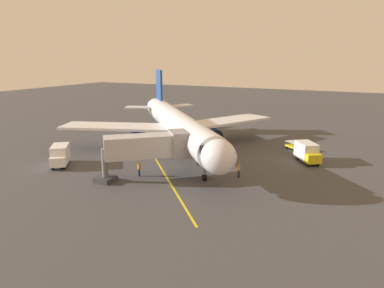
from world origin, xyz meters
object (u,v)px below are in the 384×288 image
(ground_crew_wing_walker, at_px, (198,159))
(ground_crew_marshaller, at_px, (239,170))
(airplane, at_px, (178,125))
(box_truck_rear_apron, at_px, (60,155))
(baggage_cart_portside, at_px, (294,146))
(ground_crew_loader, at_px, (139,169))
(jet_bridge, at_px, (154,146))
(baggage_cart_near_nose, at_px, (151,133))
(box_truck_starboard_side, at_px, (307,152))

(ground_crew_wing_walker, bearing_deg, ground_crew_marshaller, 160.60)
(airplane, height_order, box_truck_rear_apron, airplane)
(airplane, relative_size, baggage_cart_portside, 11.54)
(ground_crew_wing_walker, xyz_separation_m, ground_crew_loader, (4.32, 7.08, 0.00))
(jet_bridge, relative_size, ground_crew_marshaller, 5.74)
(baggage_cart_near_nose, distance_m, box_truck_starboard_side, 27.85)
(ground_crew_loader, height_order, box_truck_starboard_side, box_truck_starboard_side)
(airplane, bearing_deg, box_truck_starboard_side, -172.26)
(baggage_cart_near_nose, bearing_deg, box_truck_starboard_side, 171.48)
(airplane, distance_m, baggage_cart_near_nose, 11.70)
(airplane, relative_size, box_truck_rear_apron, 6.95)
(jet_bridge, height_order, ground_crew_loader, jet_bridge)
(box_truck_rear_apron, bearing_deg, ground_crew_wing_walker, -152.79)
(baggage_cart_near_nose, bearing_deg, baggage_cart_portside, -176.33)
(airplane, distance_m, box_truck_rear_apron, 17.04)
(ground_crew_marshaller, height_order, baggage_cart_portside, ground_crew_marshaller)
(airplane, xyz_separation_m, baggage_cart_portside, (-15.67, -8.22, -3.35))
(box_truck_rear_apron, bearing_deg, baggage_cart_near_nose, -92.79)
(box_truck_rear_apron, bearing_deg, box_truck_starboard_side, -150.63)
(jet_bridge, xyz_separation_m, box_truck_rear_apron, (13.55, 1.55, -2.38))
(ground_crew_wing_walker, bearing_deg, airplane, -41.88)
(ground_crew_marshaller, bearing_deg, baggage_cart_near_nose, -33.60)
(airplane, height_order, baggage_cart_portside, airplane)
(jet_bridge, bearing_deg, ground_crew_loader, 12.53)
(ground_crew_loader, distance_m, box_truck_rear_apron, 11.71)
(ground_crew_wing_walker, bearing_deg, box_truck_rear_apron, 27.21)
(ground_crew_wing_walker, relative_size, ground_crew_loader, 1.00)
(ground_crew_wing_walker, relative_size, box_truck_starboard_side, 0.35)
(airplane, xyz_separation_m, ground_crew_marshaller, (-12.39, 7.60, -3.12))
(baggage_cart_near_nose, xyz_separation_m, baggage_cart_portside, (-24.70, -1.59, 0.00))
(baggage_cart_near_nose, height_order, box_truck_starboard_side, box_truck_starboard_side)
(box_truck_starboard_side, bearing_deg, box_truck_rear_apron, 29.37)
(ground_crew_marshaller, xyz_separation_m, ground_crew_wing_walker, (6.45, -2.27, 0.00))
(box_truck_starboard_side, bearing_deg, airplane, 7.74)
(baggage_cart_portside, bearing_deg, box_truck_rear_apron, 40.26)
(box_truck_rear_apron, bearing_deg, jet_bridge, -173.49)
(ground_crew_marshaller, bearing_deg, ground_crew_wing_walker, -19.40)
(ground_crew_loader, bearing_deg, box_truck_rear_apron, 5.51)
(baggage_cart_near_nose, xyz_separation_m, box_truck_rear_apron, (0.98, 20.17, 0.73))
(ground_crew_loader, bearing_deg, baggage_cart_near_nose, -60.77)
(baggage_cart_portside, height_order, box_truck_starboard_side, box_truck_starboard_side)
(box_truck_starboard_side, relative_size, box_truck_rear_apron, 1.02)
(baggage_cart_portside, xyz_separation_m, box_truck_rear_apron, (25.69, 21.75, 0.73))
(ground_crew_marshaller, relative_size, box_truck_rear_apron, 0.35)
(ground_crew_loader, bearing_deg, box_truck_starboard_side, -138.51)
(ground_crew_marshaller, bearing_deg, box_truck_starboard_side, -121.12)
(airplane, xyz_separation_m, jet_bridge, (-3.53, 11.99, -0.24))
(ground_crew_wing_walker, bearing_deg, baggage_cart_portside, -125.67)
(box_truck_starboard_side, bearing_deg, baggage_cart_near_nose, -8.52)
(jet_bridge, bearing_deg, ground_crew_wing_walker, -109.94)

